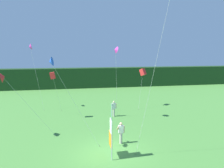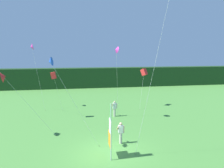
# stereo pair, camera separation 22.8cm
# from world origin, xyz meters

# --- Properties ---
(ground_plane) EXTENTS (120.00, 120.00, 0.00)m
(ground_plane) POSITION_xyz_m (0.00, 0.00, 0.00)
(ground_plane) COLOR #478438
(distant_treeline) EXTENTS (80.00, 2.40, 3.64)m
(distant_treeline) POSITION_xyz_m (0.00, 26.09, 1.82)
(distant_treeline) COLOR #193819
(distant_treeline) RESTS_ON ground
(banner_flag) EXTENTS (0.06, 1.03, 3.60)m
(banner_flag) POSITION_xyz_m (-0.08, -0.79, 1.73)
(banner_flag) COLOR #B7B7BC
(banner_flag) RESTS_ON ground
(person_near_banner) EXTENTS (0.55, 0.48, 1.64)m
(person_near_banner) POSITION_xyz_m (1.73, 7.67, 0.88)
(person_near_banner) COLOR #B7B2A3
(person_near_banner) RESTS_ON ground
(person_mid_field) EXTENTS (0.55, 0.48, 1.59)m
(person_mid_field) POSITION_xyz_m (1.01, 1.18, 0.85)
(person_mid_field) COLOR #B7B2A3
(person_mid_field) RESTS_ON ground
(kite_red_delta_0) EXTENTS (3.98, 0.89, 5.22)m
(kite_red_delta_0) POSITION_xyz_m (-7.39, 3.54, 4.78)
(kite_red_delta_0) COLOR brown
(kite_red_delta_0) RESTS_ON ground
(kite_magenta_delta_1) EXTENTS (1.58, 1.58, 7.55)m
(kite_magenta_delta_1) POSITION_xyz_m (-6.97, 12.28, 7.14)
(kite_magenta_delta_1) COLOR brown
(kite_magenta_delta_1) RESTS_ON ground
(kite_blue_delta_2) EXTENTS (3.23, 0.80, 6.34)m
(kite_blue_delta_2) POSITION_xyz_m (-3.60, 0.49, 5.99)
(kite_blue_delta_2) COLOR brown
(kite_blue_delta_2) RESTS_ON ground
(kite_magenta_delta_4) EXTENTS (0.70, 1.58, 7.17)m
(kite_magenta_delta_4) POSITION_xyz_m (1.68, 6.59, 6.79)
(kite_magenta_delta_4) COLOR brown
(kite_magenta_delta_4) RESTS_ON ground
(kite_red_box_5) EXTENTS (0.84, 3.20, 4.72)m
(kite_red_box_5) POSITION_xyz_m (-4.25, 7.84, 4.35)
(kite_red_box_5) COLOR brown
(kite_red_box_5) RESTS_ON ground
(kite_red_box_6) EXTENTS (1.35, 1.85, 4.67)m
(kite_red_box_6) POSITION_xyz_m (5.92, 11.08, 4.20)
(kite_red_box_6) COLOR brown
(kite_red_box_6) RESTS_ON ground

